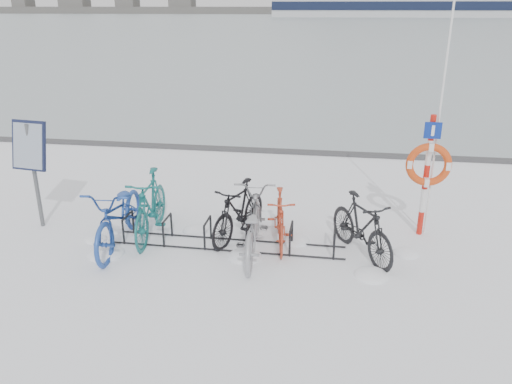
{
  "coord_description": "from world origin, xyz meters",
  "views": [
    {
      "loc": [
        1.7,
        -7.57,
        3.88
      ],
      "look_at": [
        0.39,
        0.6,
        0.79
      ],
      "focal_mm": 35.0,
      "sensor_mm": 36.0,
      "label": 1
    }
  ],
  "objects": [
    {
      "name": "bike_3",
      "position": [
        0.45,
        -0.18,
        0.54
      ],
      "size": [
        0.88,
        2.11,
        1.08
      ],
      "primitive_type": "imported",
      "rotation": [
        0.0,
        0.0,
        3.23
      ],
      "color": "gray",
      "rests_on": "ground"
    },
    {
      "name": "bike_5",
      "position": [
        2.23,
        0.04,
        0.53
      ],
      "size": [
        1.33,
        1.75,
        1.05
      ],
      "primitive_type": "imported",
      "rotation": [
        0.0,
        0.0,
        0.55
      ],
      "color": "black",
      "rests_on": "ground"
    },
    {
      "name": "quay_edge",
      "position": [
        0.0,
        5.9,
        0.05
      ],
      "size": [
        400.0,
        0.25,
        0.1
      ],
      "primitive_type": "cube",
      "color": "#3F3F42",
      "rests_on": "ground"
    },
    {
      "name": "shoreline",
      "position": [
        -122.02,
        260.0,
        2.79
      ],
      "size": [
        180.0,
        12.0,
        9.5
      ],
      "color": "#4D4D4D",
      "rests_on": "ground"
    },
    {
      "name": "bike_4",
      "position": [
        0.86,
        0.26,
        0.48
      ],
      "size": [
        0.69,
        1.65,
        0.96
      ],
      "primitive_type": "imported",
      "rotation": [
        0.0,
        0.0,
        0.15
      ],
      "color": "#BC3C23",
      "rests_on": "ground"
    },
    {
      "name": "ground",
      "position": [
        0.0,
        0.0,
        0.0
      ],
      "size": [
        900.0,
        900.0,
        0.0
      ],
      "primitive_type": "plane",
      "color": "white",
      "rests_on": "ground"
    },
    {
      "name": "info_board",
      "position": [
        -3.63,
        0.25,
        1.45
      ],
      "size": [
        0.7,
        0.34,
        2.01
      ],
      "rotation": [
        0.0,
        0.0,
        -0.14
      ],
      "color": "#595B5E",
      "rests_on": "ground"
    },
    {
      "name": "bike_0",
      "position": [
        -1.84,
        -0.21,
        0.58
      ],
      "size": [
        0.95,
        2.27,
        1.16
      ],
      "primitive_type": "imported",
      "rotation": [
        0.0,
        0.0,
        0.08
      ],
      "color": "#22469C",
      "rests_on": "ground"
    },
    {
      "name": "snow_drifts",
      "position": [
        0.2,
        -0.2,
        0.0
      ],
      "size": [
        5.78,
        1.66,
        0.21
      ],
      "color": "white",
      "rests_on": "ground"
    },
    {
      "name": "ice_sheet",
      "position": [
        0.0,
        155.0,
        0.01
      ],
      "size": [
        400.0,
        298.0,
        0.02
      ],
      "primitive_type": "cube",
      "color": "#A6B4BC",
      "rests_on": "ground"
    },
    {
      "name": "bike_1",
      "position": [
        -1.45,
        0.23,
        0.6
      ],
      "size": [
        0.74,
        2.03,
        1.19
      ],
      "primitive_type": "imported",
      "rotation": [
        0.0,
        0.0,
        0.09
      ],
      "color": "#156162",
      "rests_on": "ground"
    },
    {
      "name": "lifebuoy_station",
      "position": [
        3.33,
        0.96,
        1.33
      ],
      "size": [
        0.76,
        0.22,
        3.97
      ],
      "color": "red",
      "rests_on": "ground"
    },
    {
      "name": "bike_rack",
      "position": [
        0.0,
        0.0,
        0.18
      ],
      "size": [
        4.0,
        0.48,
        0.46
      ],
      "color": "black",
      "rests_on": "ground"
    },
    {
      "name": "bike_2",
      "position": [
        0.11,
        0.39,
        0.52
      ],
      "size": [
        1.05,
        1.81,
        1.05
      ],
      "primitive_type": "imported",
      "rotation": [
        0.0,
        0.0,
        -0.34
      ],
      "color": "black",
      "rests_on": "ground"
    }
  ]
}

